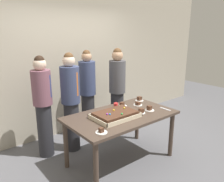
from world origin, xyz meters
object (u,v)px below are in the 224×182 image
Objects in this scene: plated_slice_near_right at (122,105)px; plated_slice_far_right at (141,112)px; plated_slice_center_back at (149,109)px; plated_slice_near_left at (138,104)px; person_left_edge_reaching at (43,105)px; drink_cup_nearest at (116,106)px; cake_server_utensil at (165,109)px; sheet_cake at (115,115)px; plated_slice_far_left at (139,99)px; plated_slice_center_front at (101,131)px; person_serving_front at (71,101)px; party_table at (121,120)px; person_striped_tie_right at (88,92)px; person_green_shirt_behind at (117,90)px.

plated_slice_far_right is at bearing -88.88° from plated_slice_near_right.
plated_slice_near_right is at bearing 114.83° from plated_slice_center_back.
person_left_edge_reaching is at bearing 149.88° from plated_slice_near_left.
person_left_edge_reaching reaches higher than plated_slice_near_right.
drink_cup_nearest is at bearing -169.70° from plated_slice_near_right.
plated_slice_near_right is 0.71m from cake_server_utensil.
drink_cup_nearest reaches higher than plated_slice_center_back.
sheet_cake reaches higher than plated_slice_far_left.
plated_slice_near_right is at bearing 34.36° from plated_slice_center_front.
person_serving_front reaches higher than sheet_cake.
plated_slice_far_left is at bearing 25.65° from plated_slice_center_front.
plated_slice_near_right is 0.09× the size of person_left_edge_reaching.
plated_slice_center_back is (-0.25, -0.47, -0.00)m from plated_slice_far_left.
plated_slice_center_back is 0.28m from cake_server_utensil.
party_table is 0.99× the size of person_striped_tie_right.
cake_server_utensil is at bearing -15.97° from plated_slice_far_right.
sheet_cake is at bearing -166.23° from party_table.
plated_slice_far_right is at bearing 19.24° from person_striped_tie_right.
plated_slice_center_front is at bearing -5.34° from person_green_shirt_behind.
person_serving_front is at bearing 79.83° from plated_slice_center_front.
person_serving_front is at bearing 124.85° from plated_slice_far_right.
person_serving_front is 1.02× the size of person_left_edge_reaching.
plated_slice_near_left is 0.27m from plated_slice_far_left.
plated_slice_near_left is 0.47m from cake_server_utensil.
cake_server_utensil is 1.57m from person_serving_front.
person_striped_tie_right reaches higher than sheet_cake.
party_table is 11.13× the size of plated_slice_far_left.
party_table is 0.54m from plated_slice_near_left.
person_green_shirt_behind reaches higher than party_table.
plated_slice_near_left is 0.30m from plated_slice_center_back.
plated_slice_far_right is 0.09× the size of person_left_edge_reaching.
plated_slice_far_left is 0.62m from drink_cup_nearest.
party_table is at bearing -111.81° from drink_cup_nearest.
plated_slice_far_left is (0.45, 0.04, 0.00)m from plated_slice_near_right.
person_green_shirt_behind reaches higher than person_striped_tie_right.
plated_slice_near_left is at bearing 32.87° from person_striped_tie_right.
person_green_shirt_behind reaches higher than plated_slice_near_right.
party_table is 0.79m from plated_slice_far_left.
plated_slice_near_right reaches higher than cake_server_utensil.
plated_slice_far_right is 0.90m from plated_slice_center_front.
plated_slice_far_left reaches higher than plated_slice_near_right.
plated_slice_near_right is 0.90m from person_striped_tie_right.
plated_slice_center_back is 0.09× the size of person_left_edge_reaching.
plated_slice_far_left is at bearing 23.68° from party_table.
cake_server_utensil is (0.61, -0.52, -0.05)m from drink_cup_nearest.
plated_slice_far_right is (0.01, -0.43, 0.00)m from plated_slice_near_right.
plated_slice_center_front reaches higher than party_table.
plated_slice_center_back is 0.75× the size of cake_server_utensil.
plated_slice_near_right is (0.41, 0.31, -0.02)m from sheet_cake.
person_left_edge_reaching is (-1.56, 0.62, 0.06)m from plated_slice_far_left.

